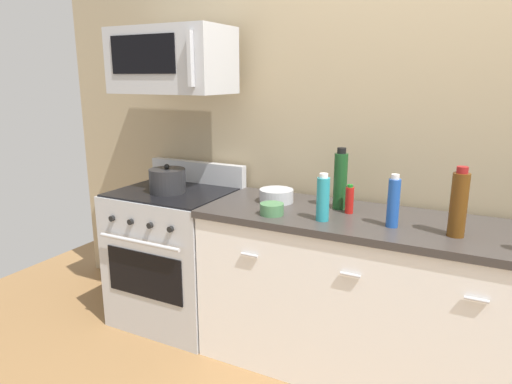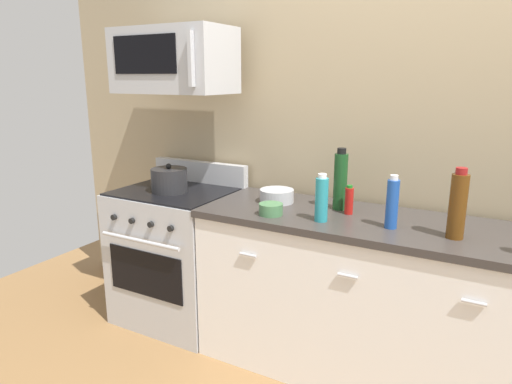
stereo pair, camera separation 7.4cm
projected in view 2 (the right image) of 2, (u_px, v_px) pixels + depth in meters
The scene contains 12 objects.
back_wall at pixel (443, 133), 2.54m from camera, with size 5.50×0.10×2.70m, color tan.
counter_unit at pixel (415, 310), 2.41m from camera, with size 2.41×0.66×0.92m.
range_oven at pixel (178, 254), 3.15m from camera, with size 0.76×0.69×1.07m.
microwave at pixel (174, 61), 2.88m from camera, with size 0.74×0.44×0.40m.
bottle_dish_soap at pixel (322, 199), 2.37m from camera, with size 0.07×0.07×0.25m.
bottle_wine_amber at pixel (458, 205), 2.10m from camera, with size 0.08×0.08×0.33m.
bottle_soda_blue at pixel (392, 203), 2.26m from camera, with size 0.06×0.06×0.27m.
bottle_wine_green at pixel (340, 181), 2.57m from camera, with size 0.08×0.08×0.35m.
bottle_hot_sauce_red at pixel (349, 200), 2.50m from camera, with size 0.05×0.05×0.16m.
bowl_steel_prep at pixel (277, 195), 2.75m from camera, with size 0.20×0.20×0.08m.
bowl_green_glaze at pixel (271, 209), 2.50m from camera, with size 0.13×0.13×0.06m.
stockpot at pixel (169, 180), 2.98m from camera, with size 0.23×0.23×0.19m.
Camera 2 is at (0.32, -2.32, 1.65)m, focal length 32.13 mm.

